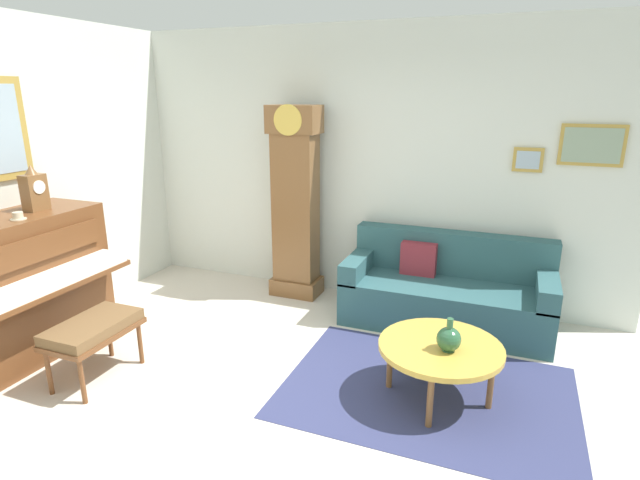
{
  "coord_description": "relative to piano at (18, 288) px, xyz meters",
  "views": [
    {
      "loc": [
        1.46,
        -2.63,
        2.16
      ],
      "look_at": [
        -0.11,
        1.37,
        0.87
      ],
      "focal_mm": 28.18,
      "sensor_mm": 36.0,
      "label": 1
    }
  ],
  "objects": [
    {
      "name": "ground_plane",
      "position": [
        2.23,
        -0.02,
        -0.66
      ],
      "size": [
        6.4,
        6.0,
        0.1
      ],
      "primitive_type": "cube",
      "color": "beige"
    },
    {
      "name": "wall_back",
      "position": [
        2.24,
        2.38,
        0.8
      ],
      "size": [
        5.3,
        0.13,
        2.8
      ],
      "color": "silver",
      "rests_on": "ground_plane"
    },
    {
      "name": "area_rug",
      "position": [
        3.24,
        0.67,
        -0.6
      ],
      "size": [
        2.1,
        1.5,
        0.01
      ],
      "primitive_type": "cube",
      "color": "navy",
      "rests_on": "ground_plane"
    },
    {
      "name": "piano",
      "position": [
        0.0,
        0.0,
        0.0
      ],
      "size": [
        0.87,
        1.44,
        1.2
      ],
      "color": "brown",
      "rests_on": "ground_plane"
    },
    {
      "name": "piano_bench",
      "position": [
        0.82,
        -0.06,
        -0.2
      ],
      "size": [
        0.42,
        0.7,
        0.48
      ],
      "color": "brown",
      "rests_on": "ground_plane"
    },
    {
      "name": "grandfather_clock",
      "position": [
        1.57,
        2.06,
        0.36
      ],
      "size": [
        0.52,
        0.34,
        2.03
      ],
      "color": "brown",
      "rests_on": "ground_plane"
    },
    {
      "name": "couch",
      "position": [
        3.19,
        1.93,
        -0.29
      ],
      "size": [
        1.9,
        0.8,
        0.84
      ],
      "color": "#2D565B",
      "rests_on": "ground_plane"
    },
    {
      "name": "coffee_table",
      "position": [
        3.32,
        0.64,
        -0.21
      ],
      "size": [
        0.88,
        0.88,
        0.43
      ],
      "color": "gold",
      "rests_on": "ground_plane"
    },
    {
      "name": "mantel_clock",
      "position": [
        0.0,
        0.29,
        0.76
      ],
      "size": [
        0.13,
        0.18,
        0.38
      ],
      "color": "brown",
      "rests_on": "piano"
    },
    {
      "name": "teacup",
      "position": [
        0.14,
        0.0,
        0.61
      ],
      "size": [
        0.12,
        0.12,
        0.06
      ],
      "color": "beige",
      "rests_on": "piano"
    },
    {
      "name": "green_jug",
      "position": [
        3.38,
        0.58,
        -0.09
      ],
      "size": [
        0.17,
        0.17,
        0.24
      ],
      "color": "#234C33",
      "rests_on": "coffee_table"
    }
  ]
}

